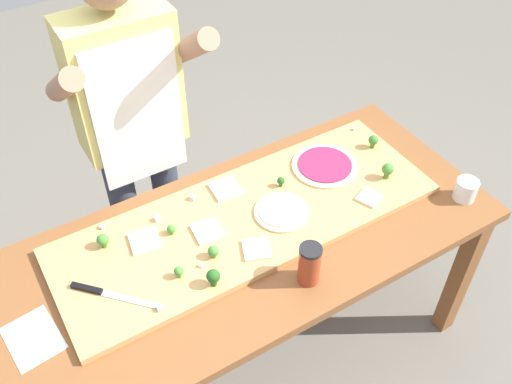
% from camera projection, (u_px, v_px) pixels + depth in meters
% --- Properties ---
extents(ground_plane, '(8.00, 8.00, 0.00)m').
position_uv_depth(ground_plane, '(246.00, 353.00, 2.62)').
color(ground_plane, '#6B665B').
extents(prep_table, '(1.88, 0.82, 0.80)m').
position_uv_depth(prep_table, '(244.00, 256.00, 2.13)').
color(prep_table, brown).
rests_on(prep_table, ground).
extents(cutting_board, '(1.45, 0.51, 0.03)m').
position_uv_depth(cutting_board, '(248.00, 219.00, 2.12)').
color(cutting_board, tan).
rests_on(cutting_board, prep_table).
extents(chefs_knife, '(0.23, 0.24, 0.02)m').
position_uv_depth(chefs_knife, '(103.00, 293.00, 1.86)').
color(chefs_knife, '#B7BABF').
rests_on(chefs_knife, cutting_board).
extents(pizza_whole_beet_magenta, '(0.27, 0.27, 0.02)m').
position_uv_depth(pizza_whole_beet_magenta, '(325.00, 165.00, 2.30)').
color(pizza_whole_beet_magenta, beige).
rests_on(pizza_whole_beet_magenta, cutting_board).
extents(pizza_whole_white_garlic, '(0.21, 0.21, 0.02)m').
position_uv_depth(pizza_whole_white_garlic, '(282.00, 212.00, 2.11)').
color(pizza_whole_white_garlic, beige).
rests_on(pizza_whole_white_garlic, cutting_board).
extents(pizza_slice_near_right, '(0.12, 0.12, 0.01)m').
position_uv_depth(pizza_slice_near_right, '(258.00, 249.00, 1.99)').
color(pizza_slice_near_right, silver).
rests_on(pizza_slice_near_right, cutting_board).
extents(pizza_slice_far_left, '(0.11, 0.11, 0.01)m').
position_uv_depth(pizza_slice_far_left, '(207.00, 231.00, 2.05)').
color(pizza_slice_far_left, silver).
rests_on(pizza_slice_far_left, cutting_board).
extents(pizza_slice_near_left, '(0.12, 0.12, 0.01)m').
position_uv_depth(pizza_slice_near_left, '(226.00, 189.00, 2.21)').
color(pizza_slice_near_left, silver).
rests_on(pizza_slice_near_left, cutting_board).
extents(pizza_slice_center, '(0.12, 0.12, 0.01)m').
position_uv_depth(pizza_slice_center, '(145.00, 241.00, 2.01)').
color(pizza_slice_center, silver).
rests_on(pizza_slice_center, cutting_board).
extents(pizza_slice_far_right, '(0.10, 0.10, 0.01)m').
position_uv_depth(pizza_slice_far_right, '(369.00, 198.00, 2.17)').
color(pizza_slice_far_right, silver).
rests_on(pizza_slice_far_right, cutting_board).
extents(broccoli_floret_center_right, '(0.04, 0.04, 0.05)m').
position_uv_depth(broccoli_floret_center_right, '(213.00, 251.00, 1.95)').
color(broccoli_floret_center_right, '#487A23').
rests_on(broccoli_floret_center_right, cutting_board).
extents(broccoli_floret_front_mid, '(0.05, 0.05, 0.07)m').
position_uv_depth(broccoli_floret_front_mid, '(213.00, 277.00, 1.86)').
color(broccoli_floret_front_mid, '#2C5915').
rests_on(broccoli_floret_front_mid, cutting_board).
extents(broccoli_floret_front_right, '(0.03, 0.03, 0.04)m').
position_uv_depth(broccoli_floret_front_right, '(171.00, 229.00, 2.03)').
color(broccoli_floret_front_right, '#487A23').
rests_on(broccoli_floret_front_right, cutting_board).
extents(broccoli_floret_front_left, '(0.03, 0.03, 0.04)m').
position_uv_depth(broccoli_floret_front_left, '(281.00, 181.00, 2.21)').
color(broccoli_floret_front_left, '#2C5915').
rests_on(broccoli_floret_front_left, cutting_board).
extents(broccoli_floret_back_left, '(0.05, 0.05, 0.07)m').
position_uv_depth(broccoli_floret_back_left, '(388.00, 170.00, 2.23)').
color(broccoli_floret_back_left, '#487A23').
rests_on(broccoli_floret_back_left, cutting_board).
extents(broccoli_floret_back_right, '(0.04, 0.04, 0.06)m').
position_uv_depth(broccoli_floret_back_right, '(103.00, 240.00, 1.98)').
color(broccoli_floret_back_right, '#487A23').
rests_on(broccoli_floret_back_right, cutting_board).
extents(broccoli_floret_back_mid, '(0.04, 0.04, 0.06)m').
position_uv_depth(broccoli_floret_back_mid, '(373.00, 141.00, 2.37)').
color(broccoli_floret_back_mid, '#3F7220').
rests_on(broccoli_floret_back_mid, cutting_board).
extents(broccoli_floret_center_left, '(0.03, 0.03, 0.05)m').
position_uv_depth(broccoli_floret_center_left, '(179.00, 272.00, 1.89)').
color(broccoli_floret_center_left, '#487A23').
rests_on(broccoli_floret_center_left, cutting_board).
extents(cheese_crumble_a, '(0.03, 0.03, 0.02)m').
position_uv_depth(cheese_crumble_a, '(193.00, 198.00, 2.17)').
color(cheese_crumble_a, silver).
rests_on(cheese_crumble_a, cutting_board).
extents(cheese_crumble_b, '(0.02, 0.02, 0.02)m').
position_uv_depth(cheese_crumble_b, '(157.00, 218.00, 2.09)').
color(cheese_crumble_b, silver).
rests_on(cheese_crumble_b, cutting_board).
extents(cheese_crumble_c, '(0.02, 0.02, 0.01)m').
position_uv_depth(cheese_crumble_c, '(201.00, 266.00, 1.93)').
color(cheese_crumble_c, white).
rests_on(cheese_crumble_c, cutting_board).
extents(cheese_crumble_d, '(0.02, 0.02, 0.01)m').
position_uv_depth(cheese_crumble_d, '(102.00, 227.00, 2.06)').
color(cheese_crumble_d, white).
rests_on(cheese_crumble_d, cutting_board).
extents(cheese_crumble_e, '(0.02, 0.02, 0.02)m').
position_uv_depth(cheese_crumble_e, '(160.00, 308.00, 1.81)').
color(cheese_crumble_e, silver).
rests_on(cheese_crumble_e, cutting_board).
extents(cheese_crumble_f, '(0.01, 0.01, 0.01)m').
position_uv_depth(cheese_crumble_f, '(354.00, 129.00, 2.48)').
color(cheese_crumble_f, silver).
rests_on(cheese_crumble_f, cutting_board).
extents(flour_cup, '(0.09, 0.09, 0.09)m').
position_uv_depth(flour_cup, '(465.00, 191.00, 2.19)').
color(flour_cup, white).
rests_on(flour_cup, prep_table).
extents(sauce_jar, '(0.08, 0.08, 0.16)m').
position_uv_depth(sauce_jar, '(309.00, 264.00, 1.88)').
color(sauce_jar, '#99381E').
rests_on(sauce_jar, prep_table).
extents(recipe_note, '(0.17, 0.21, 0.00)m').
position_uv_depth(recipe_note, '(33.00, 338.00, 1.77)').
color(recipe_note, white).
rests_on(recipe_note, prep_table).
extents(cook_center, '(0.54, 0.39, 1.67)m').
position_uv_depth(cook_center, '(132.00, 121.00, 2.23)').
color(cook_center, '#333847').
rests_on(cook_center, ground).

